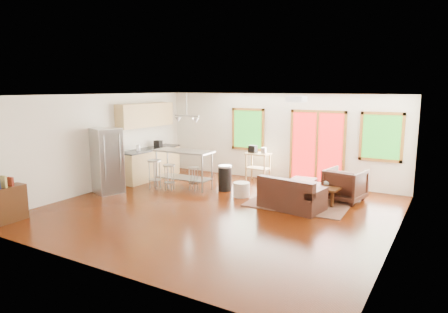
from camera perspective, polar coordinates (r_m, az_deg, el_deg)
The scene contains 29 objects.
floor at distance 9.22m, azimuth -0.95°, elevation -7.70°, with size 7.50×7.00×0.02m, color #311003.
ceiling at distance 8.80m, azimuth -1.00°, elevation 8.80°, with size 7.50×7.00×0.02m, color white.
back_wall at distance 12.02m, azimuth 7.78°, elevation 2.71°, with size 7.50×0.02×2.60m, color silver.
left_wall at distance 11.32m, azimuth -17.46°, elevation 1.91°, with size 0.02×7.00×2.60m, color silver.
right_wall at distance 7.69m, azimuth 23.70°, elevation -2.00°, with size 0.02×7.00×2.60m, color silver.
front_wall at distance 6.26m, azimuth -18.01°, elevation -4.20°, with size 7.50×0.02×2.60m, color silver.
window_left at distance 12.37m, azimuth 3.43°, elevation 3.91°, with size 1.10×0.05×1.30m.
french_doors at distance 11.60m, azimuth 13.13°, elevation 1.29°, with size 1.60×0.05×2.10m.
window_right at distance 11.17m, azimuth 21.57°, elevation 2.61°, with size 1.10×0.05×1.30m.
rug at distance 9.92m, azimuth 10.71°, elevation -6.48°, with size 2.32×1.78×0.02m, color #4C5936.
loveseat at distance 9.33m, azimuth 9.55°, elevation -5.66°, with size 1.53×1.01×0.76m.
coffee_table at distance 9.98m, azimuth 13.28°, elevation -4.34°, with size 1.14×0.75×0.43m.
armchair at distance 10.26m, azimuth 16.93°, elevation -3.69°, with size 0.87×0.81×0.89m, color black.
ottoman at distance 10.72m, azimuth 11.23°, elevation -4.22°, with size 0.61×0.61×0.41m, color black.
pouf at distance 10.29m, azimuth 2.50°, elevation -4.74°, with size 0.42×0.42×0.37m, color beige.
vase at distance 10.09m, azimuth 14.53°, elevation -3.37°, with size 0.23×0.23×0.33m.
book at distance 10.09m, azimuth 14.58°, elevation -3.30°, with size 0.20×0.03×0.27m, color maroon.
cabinets at distance 12.38m, azimuth -10.70°, elevation 1.09°, with size 0.64×2.24×2.30m.
refrigerator at distance 11.00m, azimuth -16.36°, elevation -0.55°, with size 0.88×0.87×1.73m.
island at distance 11.15m, azimuth -5.76°, elevation -0.79°, with size 1.68×0.71×1.05m.
cup at distance 11.03m, azimuth -2.26°, elevation 0.63°, with size 0.12×0.09×0.12m, color white.
bar_stool_a at distance 11.20m, azimuth -9.90°, elevation -1.52°, with size 0.39×0.39×0.80m.
bar_stool_b at distance 10.96m, azimuth -7.83°, elevation -2.10°, with size 0.42×0.42×0.70m.
bar_stool_c at distance 10.86m, azimuth -4.40°, elevation -2.37°, with size 0.34×0.34×0.65m.
trash_can at distance 10.83m, azimuth 0.13°, elevation -3.07°, with size 0.46×0.46×0.70m.
kitchen_cart at distance 11.88m, azimuth 4.79°, elevation -0.08°, with size 0.71×0.47×1.07m.
bookshelf at distance 9.45m, azimuth -28.87°, elevation -5.99°, with size 0.35×0.85×1.00m.
ceiling_flush at distance 8.64m, azimuth 10.31°, elevation 8.10°, with size 0.35×0.35×0.12m, color white.
pendant_light at distance 11.13m, azimuth -5.34°, elevation 5.29°, with size 0.80×0.18×0.79m.
Camera 1 is at (4.58, -7.51, 2.76)m, focal length 32.00 mm.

